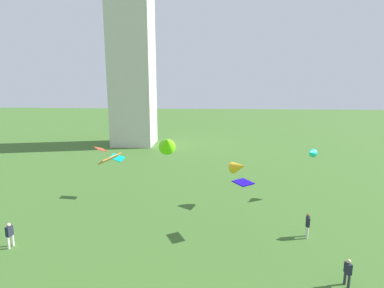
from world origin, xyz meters
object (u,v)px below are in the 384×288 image
at_px(person_3, 308,224).
at_px(kite_flying_3, 239,167).
at_px(kite_flying_4, 100,149).
at_px(person_4, 10,234).
at_px(person_1, 348,271).
at_px(kite_flying_1, 110,159).
at_px(kite_flying_5, 117,158).
at_px(kite_flying_8, 243,182).
at_px(kite_flying_6, 311,153).
at_px(kite_flying_7, 167,143).

relative_size(person_3, kite_flying_3, 0.91).
height_order(person_3, kite_flying_4, kite_flying_4).
xyz_separation_m(person_4, kite_flying_4, (5.54, 2.90, 5.27)).
bearing_deg(person_1, kite_flying_1, -109.54).
height_order(person_4, kite_flying_5, kite_flying_5).
bearing_deg(person_4, person_3, 108.19).
height_order(person_1, kite_flying_3, kite_flying_3).
bearing_deg(kite_flying_8, kite_flying_3, -29.84).
bearing_deg(person_4, kite_flying_6, 125.92).
distance_m(kite_flying_1, kite_flying_3, 12.98).
relative_size(kite_flying_5, kite_flying_6, 0.97).
bearing_deg(kite_flying_6, kite_flying_8, -96.84).
bearing_deg(kite_flying_4, kite_flying_3, -99.29).
relative_size(person_4, kite_flying_5, 1.20).
bearing_deg(person_4, kite_flying_5, 167.39).
height_order(kite_flying_6, kite_flying_7, kite_flying_7).
distance_m(kite_flying_4, kite_flying_5, 7.92).
bearing_deg(kite_flying_4, kite_flying_8, -126.28).
distance_m(kite_flying_4, kite_flying_7, 10.26).
xyz_separation_m(person_3, kite_flying_7, (-8.94, -7.86, 7.39)).
height_order(person_3, kite_flying_3, kite_flying_3).
height_order(person_4, kite_flying_6, kite_flying_6).
bearing_deg(person_3, person_4, 111.19).
height_order(kite_flying_3, kite_flying_8, kite_flying_3).
bearing_deg(kite_flying_8, kite_flying_4, 62.85).
relative_size(kite_flying_4, kite_flying_5, 0.80).
height_order(person_4, kite_flying_3, kite_flying_3).
relative_size(person_1, kite_flying_3, 0.83).
distance_m(kite_flying_1, kite_flying_7, 6.25).
relative_size(kite_flying_7, kite_flying_8, 0.81).
distance_m(person_1, person_3, 5.60).
bearing_deg(kite_flying_5, kite_flying_7, 126.39).
xyz_separation_m(kite_flying_1, kite_flying_8, (8.39, 3.96, -2.63)).
xyz_separation_m(person_3, kite_flying_5, (-16.03, 7.63, 2.74)).
bearing_deg(kite_flying_1, kite_flying_6, 169.75).
height_order(person_1, kite_flying_1, kite_flying_1).
bearing_deg(kite_flying_4, person_4, 80.11).
distance_m(kite_flying_7, kite_flying_8, 10.35).
distance_m(person_4, kite_flying_8, 16.38).
bearing_deg(person_4, kite_flying_1, 94.24).
relative_size(person_3, kite_flying_6, 1.19).
bearing_deg(person_1, kite_flying_6, 161.44).
xyz_separation_m(person_4, kite_flying_5, (4.44, 10.33, 2.76)).
bearing_deg(kite_flying_8, person_1, -167.20).
bearing_deg(kite_flying_7, kite_flying_6, 46.03).
distance_m(kite_flying_1, kite_flying_6, 19.42).
bearing_deg(kite_flying_4, person_1, -147.89).
height_order(kite_flying_3, kite_flying_6, kite_flying_6).
relative_size(person_4, kite_flying_6, 1.16).
relative_size(person_3, person_4, 1.02).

